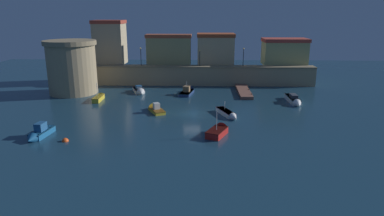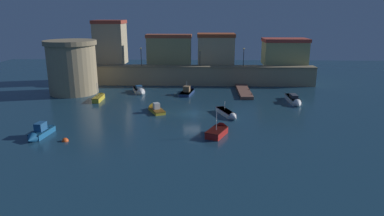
# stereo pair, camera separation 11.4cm
# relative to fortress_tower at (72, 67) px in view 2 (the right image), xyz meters

# --- Properties ---
(ground_plane) EXTENTS (118.57, 118.57, 0.00)m
(ground_plane) POSITION_rel_fortress_tower_xyz_m (22.17, -12.89, -4.86)
(ground_plane) COLOR #19384C
(quay_wall) EXTENTS (48.14, 2.95, 3.91)m
(quay_wall) POSITION_rel_fortress_tower_xyz_m (22.17, 8.19, -2.89)
(quay_wall) COLOR #9E8966
(quay_wall) RESTS_ON ground
(old_town_backdrop) EXTENTS (44.74, 5.71, 9.14)m
(old_town_backdrop) POSITION_rel_fortress_tower_xyz_m (21.71, 12.04, 2.33)
(old_town_backdrop) COLOR tan
(old_town_backdrop) RESTS_ON ground
(fortress_tower) EXTENTS (9.26, 9.26, 9.60)m
(fortress_tower) POSITION_rel_fortress_tower_xyz_m (0.00, 0.00, 0.00)
(fortress_tower) COLOR #9E8966
(fortress_tower) RESTS_ON ground
(pier_dock) EXTENTS (2.19, 11.09, 0.70)m
(pier_dock) POSITION_rel_fortress_tower_xyz_m (31.32, 1.32, -4.59)
(pier_dock) COLOR brown
(pier_dock) RESTS_ON ground
(quay_lamp_0) EXTENTS (0.32, 0.32, 3.63)m
(quay_lamp_0) POSITION_rel_fortress_tower_xyz_m (11.15, 8.19, 1.45)
(quay_lamp_0) COLOR black
(quay_lamp_0) RESTS_ON quay_wall
(quay_lamp_1) EXTENTS (0.32, 0.32, 3.25)m
(quay_lamp_1) POSITION_rel_fortress_tower_xyz_m (23.06, 8.19, 1.22)
(quay_lamp_1) COLOR black
(quay_lamp_1) RESTS_ON quay_wall
(quay_lamp_2) EXTENTS (0.32, 0.32, 3.63)m
(quay_lamp_2) POSITION_rel_fortress_tower_xyz_m (31.82, 8.19, 1.45)
(quay_lamp_2) COLOR black
(quay_lamp_2) RESTS_ON quay_wall
(moored_boat_0) EXTENTS (3.26, 5.18, 1.71)m
(moored_boat_0) POSITION_rel_fortress_tower_xyz_m (12.06, 0.37, -4.43)
(moored_boat_0) COLOR silver
(moored_boat_0) RESTS_ON ground
(moored_boat_1) EXTENTS (3.25, 4.55, 3.53)m
(moored_boat_1) POSITION_rel_fortress_tower_xyz_m (25.73, -21.46, -4.41)
(moored_boat_1) COLOR red
(moored_boat_1) RESTS_ON ground
(moored_boat_2) EXTENTS (1.58, 6.78, 1.66)m
(moored_boat_2) POSITION_rel_fortress_tower_xyz_m (38.73, -6.01, -4.37)
(moored_boat_2) COLOR white
(moored_boat_2) RESTS_ON ground
(moored_boat_3) EXTENTS (3.38, 4.84, 1.88)m
(moored_boat_3) POSITION_rel_fortress_tower_xyz_m (16.56, -11.49, -4.51)
(moored_boat_3) COLOR gold
(moored_boat_3) RESTS_ON ground
(moored_boat_4) EXTENTS (1.22, 5.10, 3.26)m
(moored_boat_4) POSITION_rel_fortress_tower_xyz_m (6.14, -4.95, -4.43)
(moored_boat_4) COLOR gold
(moored_boat_4) RESTS_ON ground
(moored_boat_5) EXTENTS (3.23, 5.85, 2.18)m
(moored_boat_5) POSITION_rel_fortress_tower_xyz_m (27.39, -13.82, -4.51)
(moored_boat_5) COLOR white
(moored_boat_5) RESTS_ON ground
(moored_boat_6) EXTENTS (2.91, 6.34, 3.05)m
(moored_boat_6) POSITION_rel_fortress_tower_xyz_m (21.03, 0.79, -4.49)
(moored_boat_6) COLOR navy
(moored_boat_6) RESTS_ON ground
(moored_boat_7) EXTENTS (1.87, 4.94, 2.00)m
(moored_boat_7) POSITION_rel_fortress_tower_xyz_m (4.32, -23.26, -4.33)
(moored_boat_7) COLOR #195689
(moored_boat_7) RESTS_ON ground
(mooring_buoy_0) EXTENTS (0.79, 0.79, 0.79)m
(mooring_buoy_0) POSITION_rel_fortress_tower_xyz_m (7.87, -24.40, -4.86)
(mooring_buoy_0) COLOR #EA4C19
(mooring_buoy_0) RESTS_ON ground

